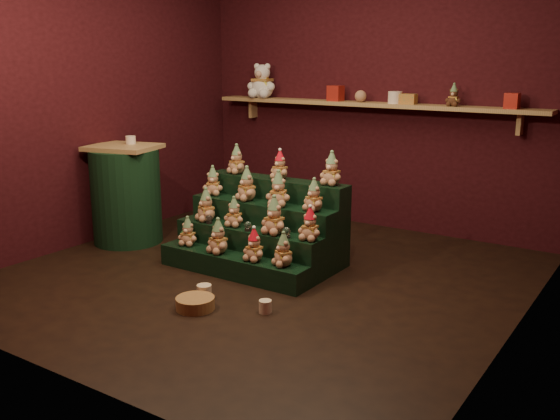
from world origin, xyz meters
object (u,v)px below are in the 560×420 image
Objects in this scene: snow_globe_c at (286,233)px; mini_christmas_tree at (186,242)px; side_table at (126,195)px; brown_bear at (454,95)px; white_bear at (262,76)px; riser_tier_front at (232,266)px; mug_left at (204,292)px; wicker_basket at (195,303)px; snow_globe_b at (248,226)px; mug_right at (265,306)px; snow_globe_a at (209,219)px.

mini_christmas_tree is at bearing -176.88° from snow_globe_c.
brown_bear is (2.59, 1.75, 0.95)m from side_table.
white_bear reaches higher than mini_christmas_tree.
white_bear is at bearing 118.44° from riser_tier_front.
brown_bear is at bearing 60.36° from riser_tier_front.
riser_tier_front is 12.55× the size of mug_left.
white_bear is at bearing 178.83° from brown_bear.
mug_left is 0.54× the size of brown_bear.
white_bear reaches higher than wicker_basket.
side_table is 3.27m from brown_bear.
snow_globe_b is 0.29× the size of wicker_basket.
mini_christmas_tree is at bearing 134.98° from wicker_basket.
mug_left reaches higher than wicker_basket.
mini_christmas_tree reaches higher than riser_tier_front.
mug_right is at bearing -35.41° from riser_tier_front.
riser_tier_front reaches higher than mug_right.
snow_globe_b is (0.42, 0.00, 0.00)m from snow_globe_a.
side_table is at bearing 177.48° from snow_globe_b.
mug_left is at bearing -75.01° from riser_tier_front.
snow_globe_b is 0.69m from mini_christmas_tree.
mug_left is 0.40× the size of wicker_basket.
snow_globe_b is 1.52m from side_table.
brown_bear reaches higher than riser_tier_front.
snow_globe_c is 0.09× the size of side_table.
mini_christmas_tree is (-0.60, 0.10, 0.08)m from riser_tier_front.
side_table reaches higher than snow_globe_b.
mug_left is at bearing 110.74° from wicker_basket.
wicker_basket is (0.16, -0.86, -0.36)m from snow_globe_b.
snow_globe_c is at bearing -56.81° from white_bear.
snow_globe_a is 0.95× the size of snow_globe_b.
snow_globe_a is at bearing -130.59° from brown_bear.
snow_globe_c is (0.80, -0.00, 0.01)m from snow_globe_a.
side_table reaches higher than snow_globe_a.
snow_globe_a is 0.27× the size of wicker_basket.
wicker_basket is (1.67, -0.93, -0.43)m from side_table.
snow_globe_a is 0.38× the size of brown_bear.
mug_right is (1.26, -0.58, -0.12)m from mini_christmas_tree.
snow_globe_a is 0.91m from mug_left.
brown_bear is at bearing 47.43° from mini_christmas_tree.
mini_christmas_tree is (-1.03, -0.06, -0.24)m from snow_globe_c.
mug_left is (0.14, -0.52, -0.03)m from riser_tier_front.
mug_left is at bearing -113.65° from snow_globe_c.
mug_left is 0.20m from wicker_basket.
snow_globe_b is at bearing 72.13° from riser_tier_front.
brown_bear is at bearing 79.43° from mug_right.
snow_globe_a is 1.27m from mug_right.
snow_globe_c is 0.26× the size of mini_christmas_tree.
mug_left is 3.16m from white_bear.
riser_tier_front is 0.35m from snow_globe_b.
riser_tier_front is 18.16× the size of snow_globe_a.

